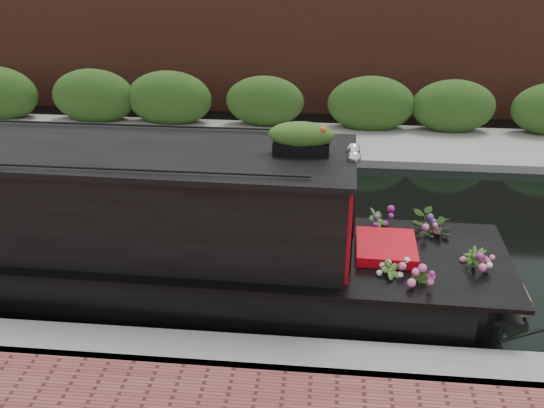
# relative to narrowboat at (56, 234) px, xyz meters

# --- Properties ---
(ground) EXTENTS (80.00, 80.00, 0.00)m
(ground) POSITION_rel_narrowboat_xyz_m (2.14, 1.81, -0.79)
(ground) COLOR black
(ground) RESTS_ON ground
(near_bank_coping) EXTENTS (40.00, 0.60, 0.50)m
(near_bank_coping) POSITION_rel_narrowboat_xyz_m (2.14, -1.49, -0.79)
(near_bank_coping) COLOR slate
(near_bank_coping) RESTS_ON ground
(far_bank_path) EXTENTS (40.00, 2.40, 0.34)m
(far_bank_path) POSITION_rel_narrowboat_xyz_m (2.14, 6.01, -0.79)
(far_bank_path) COLOR gray
(far_bank_path) RESTS_ON ground
(far_hedge) EXTENTS (40.00, 1.10, 2.80)m
(far_hedge) POSITION_rel_narrowboat_xyz_m (2.14, 6.91, -0.79)
(far_hedge) COLOR #264617
(far_hedge) RESTS_ON ground
(far_brick_wall) EXTENTS (40.00, 1.00, 8.00)m
(far_brick_wall) POSITION_rel_narrowboat_xyz_m (2.14, 9.01, -0.79)
(far_brick_wall) COLOR #56281D
(far_brick_wall) RESTS_ON ground
(narrowboat) EXTENTS (11.43, 2.23, 2.69)m
(narrowboat) POSITION_rel_narrowboat_xyz_m (0.00, 0.00, 0.00)
(narrowboat) COLOR black
(narrowboat) RESTS_ON ground
(rope_fender) EXTENTS (0.32, 0.39, 0.32)m
(rope_fender) POSITION_rel_narrowboat_xyz_m (6.14, -0.00, -0.63)
(rope_fender) COLOR #896848
(rope_fender) RESTS_ON ground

